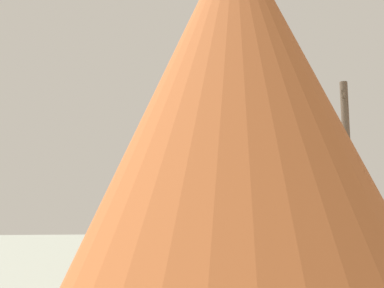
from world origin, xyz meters
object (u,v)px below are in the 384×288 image
object	(u,v)px
utility_pole	(348,183)
signal_pole_assembly	(205,177)
tree_near	(237,98)
tree_mid	(173,195)
fire_hydrant	(196,269)

from	to	relation	value
utility_pole	signal_pole_assembly	bearing A→B (deg)	-99.66
tree_near	tree_mid	size ratio (longest dim) A/B	1.06
signal_pole_assembly	tree_near	world-z (taller)	signal_pole_assembly
tree_near	tree_mid	xyz separation A→B (m)	(-26.52, 2.63, 0.07)
fire_hydrant	tree_mid	distance (m)	9.25
fire_hydrant	utility_pole	bearing A→B (deg)	34.39
tree_mid	signal_pole_assembly	bearing A→B (deg)	-2.38
signal_pole_assembly	tree_mid	bearing A→B (deg)	177.62
utility_pole	tree_near	distance (m)	13.59
fire_hydrant	signal_pole_assembly	bearing A→B (deg)	-6.89
utility_pole	tree_near	world-z (taller)	utility_pole
fire_hydrant	tree_mid	bearing A→B (deg)	-179.19
signal_pole_assembly	tree_near	bearing A→B (deg)	-9.42
utility_pole	fire_hydrant	bearing A→B (deg)	-145.61
fire_hydrant	tree_near	bearing A→B (deg)	-8.61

